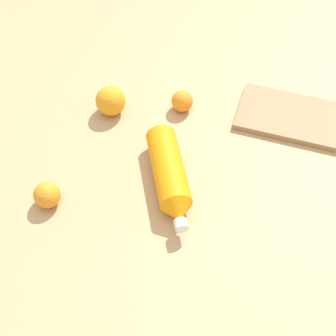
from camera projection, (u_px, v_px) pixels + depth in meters
name	position (u px, v px, depth m)	size (l,w,h in m)	color
ground_plane	(154.00, 183.00, 1.16)	(2.40, 2.40, 0.00)	tan
water_bottle	(170.00, 175.00, 1.13)	(0.12, 0.30, 0.08)	orange
orange_0	(110.00, 101.00, 1.29)	(0.08, 0.08, 0.08)	orange
orange_1	(182.00, 101.00, 1.30)	(0.06, 0.06, 0.06)	orange
orange_2	(47.00, 195.00, 1.10)	(0.06, 0.06, 0.06)	orange
cutting_board	(289.00, 116.00, 1.30)	(0.29, 0.18, 0.02)	#99724C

